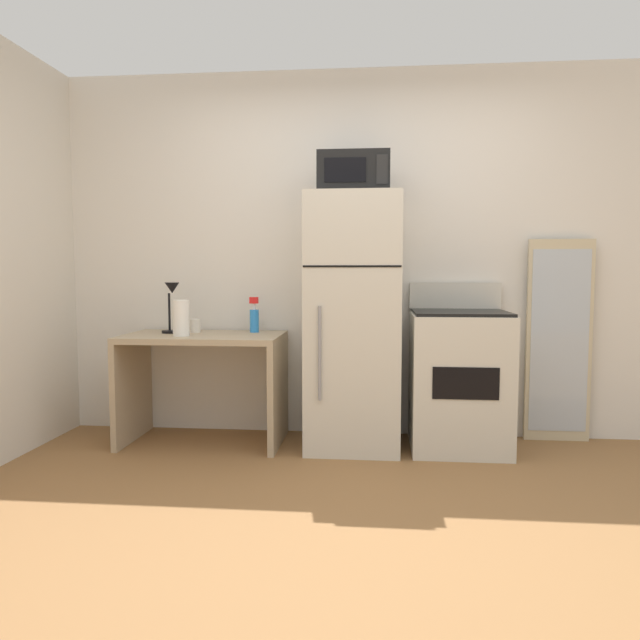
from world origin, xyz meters
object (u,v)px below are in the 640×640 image
refrigerator (354,322)px  leaning_mirror (559,341)px  coffee_mug (195,326)px  oven_range (459,379)px  spray_bottle (254,318)px  paper_towel_roll (181,318)px  microwave (354,174)px  desk_lamp (171,299)px  desk (204,368)px

refrigerator → leaning_mirror: size_ratio=1.20×
coffee_mug → oven_range: 1.86m
spray_bottle → oven_range: size_ratio=0.23×
paper_towel_roll → leaning_mirror: 2.59m
paper_towel_roll → coffee_mug: size_ratio=2.53×
spray_bottle → microwave: 1.21m
desk_lamp → microwave: bearing=-2.8°
desk_lamp → leaning_mirror: size_ratio=0.25×
spray_bottle → coffee_mug: 0.42m
desk → leaning_mirror: leaning_mirror is taller
desk → oven_range: 1.73m
desk → oven_range: size_ratio=0.98×
spray_bottle → desk: bearing=-152.4°
desk → spray_bottle: size_ratio=4.31×
desk → paper_towel_roll: size_ratio=4.47×
paper_towel_roll → refrigerator: size_ratio=0.14×
paper_towel_roll → leaning_mirror: size_ratio=0.17×
coffee_mug → microwave: (1.13, -0.14, 1.01)m
leaning_mirror → microwave: bearing=-168.4°
refrigerator → oven_range: bearing=1.0°
coffee_mug → spray_bottle: bearing=6.3°
spray_bottle → microwave: bearing=-14.5°
desk_lamp → desk: bearing=-11.1°
microwave → coffee_mug: bearing=173.1°
spray_bottle → desk_lamp: bearing=-167.8°
microwave → leaning_mirror: size_ratio=0.33×
coffee_mug → oven_range: (1.83, -0.10, -0.33)m
desk → microwave: (1.03, -0.02, 1.29)m
spray_bottle → leaning_mirror: 2.12m
refrigerator → desk: bearing=-179.7°
coffee_mug → leaning_mirror: bearing=3.4°
paper_towel_roll → oven_range: bearing=4.1°
paper_towel_roll → microwave: size_ratio=0.52×
desk_lamp → leaning_mirror: 2.70m
microwave → spray_bottle: bearing=165.5°
spray_bottle → oven_range: (1.41, -0.15, -0.38)m
desk_lamp → refrigerator: bearing=-1.8°
spray_bottle → leaning_mirror: bearing=2.9°
spray_bottle → microwave: microwave is taller
paper_towel_roll → microwave: microwave is taller
refrigerator → paper_towel_roll: bearing=-174.1°
desk → leaning_mirror: size_ratio=0.77×
desk_lamp → paper_towel_roll: size_ratio=1.47×
paper_towel_roll → refrigerator: (1.14, 0.12, -0.03)m
desk → coffee_mug: bearing=129.2°
microwave → oven_range: 1.52m
desk → spray_bottle: 0.49m
spray_bottle → microwave: size_ratio=0.54×
refrigerator → leaning_mirror: (1.41, 0.27, -0.14)m
oven_range → desk: bearing=-179.4°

